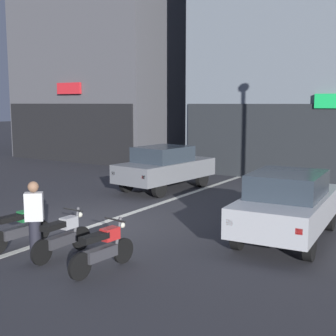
{
  "coord_description": "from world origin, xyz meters",
  "views": [
    {
      "loc": [
        7.97,
        -8.86,
        3.23
      ],
      "look_at": [
        1.1,
        2.0,
        1.4
      ],
      "focal_mm": 48.78,
      "sensor_mm": 36.0,
      "label": 1
    }
  ],
  "objects_px": {
    "motorcycle_red_row_centre": "(103,248)",
    "car_grey_crossing_near": "(165,166)",
    "motorcycle_silver_row_left_mid": "(63,236)",
    "motorcycle_green_row_leftmost": "(19,228)",
    "car_silver_parked_kerbside": "(288,203)",
    "person_by_motorcycles": "(35,221)"
  },
  "relations": [
    {
      "from": "car_grey_crossing_near",
      "to": "car_silver_parked_kerbside",
      "type": "relative_size",
      "value": 1.01
    },
    {
      "from": "motorcycle_silver_row_left_mid",
      "to": "person_by_motorcycles",
      "type": "height_order",
      "value": "person_by_motorcycles"
    },
    {
      "from": "motorcycle_silver_row_left_mid",
      "to": "motorcycle_red_row_centre",
      "type": "xyz_separation_m",
      "value": [
        1.27,
        -0.18,
        0.0
      ]
    },
    {
      "from": "motorcycle_silver_row_left_mid",
      "to": "person_by_motorcycles",
      "type": "relative_size",
      "value": 1.0
    },
    {
      "from": "car_silver_parked_kerbside",
      "to": "person_by_motorcycles",
      "type": "bearing_deg",
      "value": -132.64
    },
    {
      "from": "car_grey_crossing_near",
      "to": "motorcycle_green_row_leftmost",
      "type": "height_order",
      "value": "car_grey_crossing_near"
    },
    {
      "from": "motorcycle_silver_row_left_mid",
      "to": "motorcycle_green_row_leftmost",
      "type": "bearing_deg",
      "value": -176.58
    },
    {
      "from": "motorcycle_red_row_centre",
      "to": "car_grey_crossing_near",
      "type": "bearing_deg",
      "value": 114.57
    },
    {
      "from": "car_grey_crossing_near",
      "to": "motorcycle_green_row_leftmost",
      "type": "distance_m",
      "value": 7.66
    },
    {
      "from": "car_silver_parked_kerbside",
      "to": "motorcycle_silver_row_left_mid",
      "type": "relative_size",
      "value": 2.52
    },
    {
      "from": "motorcycle_red_row_centre",
      "to": "motorcycle_silver_row_left_mid",
      "type": "bearing_deg",
      "value": 171.78
    },
    {
      "from": "car_grey_crossing_near",
      "to": "person_by_motorcycles",
      "type": "bearing_deg",
      "value": -76.12
    },
    {
      "from": "car_grey_crossing_near",
      "to": "motorcycle_red_row_centre",
      "type": "bearing_deg",
      "value": -65.43
    },
    {
      "from": "car_grey_crossing_near",
      "to": "motorcycle_silver_row_left_mid",
      "type": "xyz_separation_m",
      "value": [
        2.25,
        -7.51,
        -0.43
      ]
    },
    {
      "from": "car_grey_crossing_near",
      "to": "motorcycle_red_row_centre",
      "type": "distance_m",
      "value": 8.47
    },
    {
      "from": "car_silver_parked_kerbside",
      "to": "person_by_motorcycles",
      "type": "distance_m",
      "value": 5.76
    },
    {
      "from": "motorcycle_green_row_leftmost",
      "to": "person_by_motorcycles",
      "type": "relative_size",
      "value": 1.0
    },
    {
      "from": "car_silver_parked_kerbside",
      "to": "motorcycle_red_row_centre",
      "type": "distance_m",
      "value": 4.6
    },
    {
      "from": "person_by_motorcycles",
      "to": "motorcycle_red_row_centre",
      "type": "bearing_deg",
      "value": 11.66
    },
    {
      "from": "motorcycle_silver_row_left_mid",
      "to": "person_by_motorcycles",
      "type": "bearing_deg",
      "value": -118.33
    },
    {
      "from": "motorcycle_green_row_leftmost",
      "to": "motorcycle_silver_row_left_mid",
      "type": "relative_size",
      "value": 1.0
    },
    {
      "from": "person_by_motorcycles",
      "to": "car_grey_crossing_near",
      "type": "bearing_deg",
      "value": 103.88
    }
  ]
}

